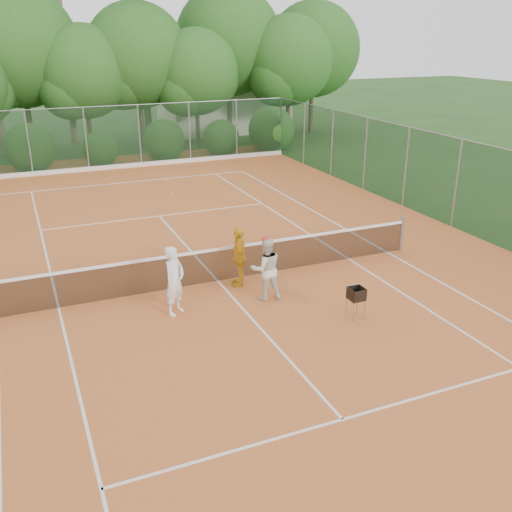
% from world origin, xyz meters
% --- Properties ---
extents(ground, '(120.00, 120.00, 0.00)m').
position_xyz_m(ground, '(0.00, 0.00, 0.00)').
color(ground, '#224719').
rests_on(ground, ground).
extents(clay_court, '(18.00, 36.00, 0.02)m').
position_xyz_m(clay_court, '(0.00, 0.00, 0.01)').
color(clay_court, '#CA682E').
rests_on(clay_court, ground).
extents(club_building, '(8.00, 5.00, 3.00)m').
position_xyz_m(club_building, '(9.00, 24.00, 1.50)').
color(club_building, beige).
rests_on(club_building, ground).
extents(tennis_net, '(11.97, 0.10, 1.10)m').
position_xyz_m(tennis_net, '(0.00, 0.00, 0.53)').
color(tennis_net, gray).
rests_on(tennis_net, clay_court).
extents(player_white, '(0.73, 0.70, 1.68)m').
position_xyz_m(player_white, '(-1.54, -1.34, 0.86)').
color(player_white, white).
rests_on(player_white, clay_court).
extents(player_center_grp, '(0.85, 0.70, 1.65)m').
position_xyz_m(player_center_grp, '(0.76, -1.45, 0.84)').
color(player_center_grp, silver).
rests_on(player_center_grp, clay_court).
extents(player_yellow, '(0.64, 1.01, 1.59)m').
position_xyz_m(player_yellow, '(0.46, -0.39, 0.82)').
color(player_yellow, gold).
rests_on(player_yellow, clay_court).
extents(ball_hopper, '(0.34, 0.34, 0.77)m').
position_xyz_m(ball_hopper, '(2.25, -3.25, 0.63)').
color(ball_hopper, gray).
rests_on(ball_hopper, clay_court).
extents(stray_ball_a, '(0.07, 0.07, 0.07)m').
position_xyz_m(stray_ball_a, '(1.63, 11.39, 0.05)').
color(stray_ball_a, '#C6E435').
rests_on(stray_ball_a, clay_court).
extents(stray_ball_b, '(0.07, 0.07, 0.07)m').
position_xyz_m(stray_ball_b, '(0.26, 13.34, 0.05)').
color(stray_ball_b, yellow).
rests_on(stray_ball_b, clay_court).
extents(stray_ball_c, '(0.07, 0.07, 0.07)m').
position_xyz_m(stray_ball_c, '(1.24, 9.13, 0.05)').
color(stray_ball_c, yellow).
rests_on(stray_ball_c, clay_court).
extents(court_markings, '(11.03, 23.83, 0.01)m').
position_xyz_m(court_markings, '(0.00, 0.00, 0.02)').
color(court_markings, white).
rests_on(court_markings, clay_court).
extents(fence_back, '(18.07, 0.07, 3.00)m').
position_xyz_m(fence_back, '(0.00, 15.00, 1.52)').
color(fence_back, '#19381E').
rests_on(fence_back, clay_court).
extents(tropical_treeline, '(32.10, 8.49, 15.03)m').
position_xyz_m(tropical_treeline, '(1.43, 20.22, 5.11)').
color(tropical_treeline, brown).
rests_on(tropical_treeline, ground).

